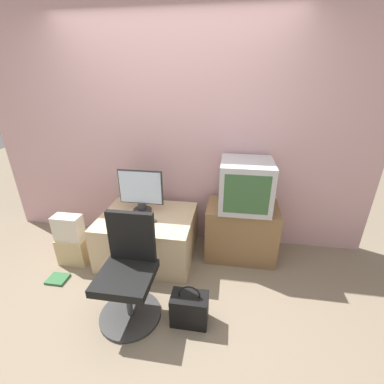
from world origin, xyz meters
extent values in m
plane|color=#7F705B|center=(0.00, 0.00, 0.00)|extent=(12.00, 12.00, 0.00)
cube|color=#CC9EA3|center=(0.00, 1.32, 1.30)|extent=(4.40, 0.05, 2.60)
cube|color=#CCB289|center=(-0.23, 0.83, 0.26)|extent=(1.00, 0.80, 0.52)
cube|color=olive|center=(0.79, 1.01, 0.31)|extent=(0.76, 0.49, 0.62)
cylinder|color=#2D2D2D|center=(-0.31, 0.93, 0.53)|extent=(0.21, 0.21, 0.02)
cylinder|color=#2D2D2D|center=(-0.31, 0.93, 0.58)|extent=(0.09, 0.09, 0.09)
cube|color=#2D2D2D|center=(-0.31, 0.93, 0.80)|extent=(0.49, 0.01, 0.38)
cube|color=silver|center=(-0.31, 0.93, 0.80)|extent=(0.46, 0.02, 0.36)
cube|color=silver|center=(-0.34, 0.70, 0.52)|extent=(0.33, 0.12, 0.01)
ellipsoid|color=#4C4C51|center=(-0.11, 0.72, 0.53)|extent=(0.07, 0.04, 0.03)
cube|color=#B7B7BC|center=(0.80, 1.00, 0.87)|extent=(0.52, 0.52, 0.50)
cube|color=#335B33|center=(0.80, 0.75, 0.87)|extent=(0.43, 0.01, 0.39)
cylinder|color=#333333|center=(-0.14, -0.01, 0.01)|extent=(0.52, 0.52, 0.03)
cylinder|color=#4C4C51|center=(-0.14, -0.01, 0.21)|extent=(0.05, 0.05, 0.36)
cube|color=black|center=(-0.14, -0.01, 0.43)|extent=(0.44, 0.44, 0.07)
cube|color=black|center=(-0.14, 0.19, 0.68)|extent=(0.39, 0.05, 0.45)
cube|color=#D1B27F|center=(-1.01, 0.58, 0.15)|extent=(0.31, 0.17, 0.30)
cube|color=beige|center=(-1.01, 0.58, 0.44)|extent=(0.29, 0.15, 0.28)
cube|color=black|center=(0.37, 0.02, 0.14)|extent=(0.30, 0.18, 0.28)
torus|color=black|center=(0.37, 0.02, 0.29)|extent=(0.18, 0.01, 0.18)
cube|color=#2D6638|center=(-1.03, 0.29, 0.01)|extent=(0.19, 0.16, 0.02)
camera|label=1|loc=(0.62, -1.49, 1.87)|focal=24.00mm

